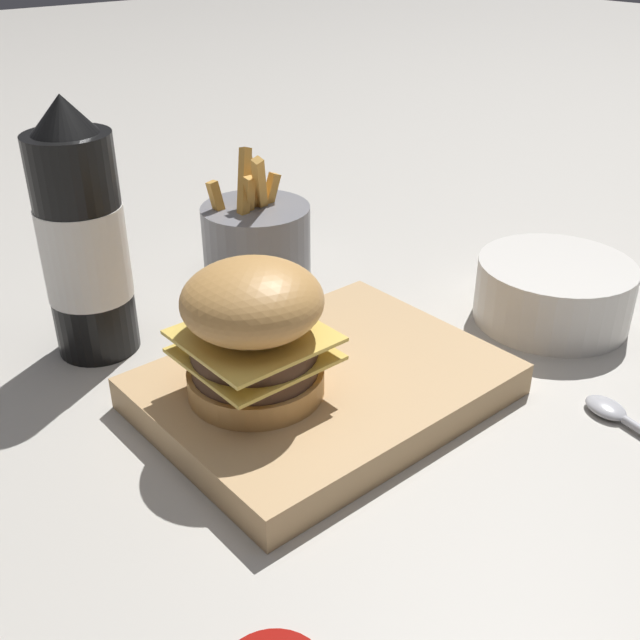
{
  "coord_description": "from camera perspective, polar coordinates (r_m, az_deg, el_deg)",
  "views": [
    {
      "loc": [
        -0.34,
        -0.32,
        0.36
      ],
      "look_at": [
        -0.0,
        0.07,
        0.08
      ],
      "focal_mm": 42.0,
      "sensor_mm": 36.0,
      "label": 1
    }
  ],
  "objects": [
    {
      "name": "side_bowl",
      "position": [
        0.77,
        17.37,
        2.19
      ],
      "size": [
        0.15,
        0.15,
        0.06
      ],
      "color": "silver",
      "rests_on": "ground_plane"
    },
    {
      "name": "ground_plane",
      "position": [
        0.59,
        4.8,
        -9.04
      ],
      "size": [
        6.0,
        6.0,
        0.0
      ],
      "primitive_type": "plane",
      "color": "#B7B2A8"
    },
    {
      "name": "spoon",
      "position": [
        0.64,
        23.03,
        -7.56
      ],
      "size": [
        0.04,
        0.16,
        0.01
      ],
      "rotation": [
        0.0,
        0.0,
        1.4
      ],
      "color": "#B2B2B7",
      "rests_on": "ground_plane"
    },
    {
      "name": "fries_basket",
      "position": [
        0.83,
        -4.87,
        6.18
      ],
      "size": [
        0.12,
        0.12,
        0.14
      ],
      "color": "slate",
      "rests_on": "ground_plane"
    },
    {
      "name": "burger",
      "position": [
        0.56,
        -5.08,
        -0.77
      ],
      "size": [
        0.11,
        0.11,
        0.11
      ],
      "color": "tan",
      "rests_on": "serving_board"
    },
    {
      "name": "ketchup_bottle",
      "position": [
        0.69,
        -17.58,
        5.68
      ],
      "size": [
        0.08,
        0.08,
        0.23
      ],
      "color": "black",
      "rests_on": "ground_plane"
    },
    {
      "name": "serving_board",
      "position": [
        0.62,
        0.0,
        -5.2
      ],
      "size": [
        0.28,
        0.21,
        0.03
      ],
      "color": "tan",
      "rests_on": "ground_plane"
    }
  ]
}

